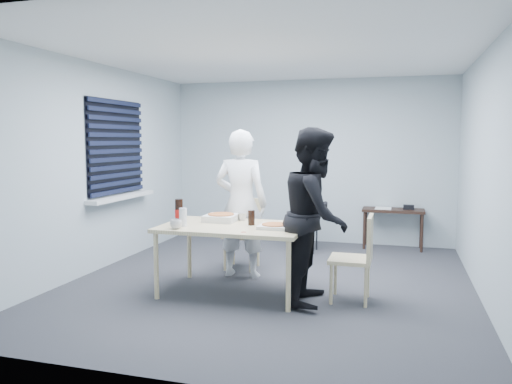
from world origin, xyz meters
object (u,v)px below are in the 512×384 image
(person_black, at_px, (316,216))
(person_white, at_px, (241,204))
(stool, at_px, (305,222))
(backpack, at_px, (305,200))
(dining_table, at_px, (233,231))
(mug_a, at_px, (176,224))
(chair_far, at_px, (244,228))
(chair_right, at_px, (359,252))
(side_table, at_px, (393,214))
(mug_b, at_px, (242,216))
(soda_bottle, at_px, (179,212))

(person_black, bearing_deg, person_white, 55.65)
(stool, relative_size, backpack, 1.21)
(dining_table, bearing_deg, mug_a, -143.52)
(mug_a, bearing_deg, chair_far, 79.63)
(person_white, bearing_deg, chair_right, 157.91)
(dining_table, distance_m, chair_right, 1.33)
(person_black, bearing_deg, side_table, -14.46)
(chair_right, bearing_deg, mug_b, 168.93)
(chair_right, relative_size, soda_bottle, 3.19)
(dining_table, relative_size, mug_a, 12.33)
(dining_table, relative_size, side_table, 1.67)
(side_table, bearing_deg, stool, -155.16)
(chair_far, bearing_deg, backpack, 61.52)
(stool, distance_m, mug_b, 1.93)
(side_table, height_order, backpack, backpack)
(chair_far, xyz_separation_m, person_white, (0.10, -0.43, 0.37))
(chair_far, xyz_separation_m, side_table, (1.84, 1.68, 0.01))
(chair_far, relative_size, person_white, 0.50)
(chair_far, distance_m, mug_a, 1.51)
(chair_right, height_order, stool, chair_right)
(stool, bearing_deg, mug_a, -108.53)
(chair_far, height_order, stool, chair_far)
(chair_right, xyz_separation_m, person_black, (-0.43, -0.11, 0.37))
(mug_a, bearing_deg, person_black, 13.58)
(side_table, bearing_deg, chair_far, -137.58)
(person_black, bearing_deg, chair_right, -75.96)
(chair_far, relative_size, chair_right, 1.00)
(side_table, distance_m, backpack, 1.40)
(chair_right, bearing_deg, soda_bottle, -173.78)
(side_table, bearing_deg, person_black, -104.46)
(side_table, height_order, soda_bottle, soda_bottle)
(person_white, height_order, soda_bottle, person_white)
(mug_b, xyz_separation_m, soda_bottle, (-0.56, -0.46, 0.09))
(chair_right, height_order, backpack, backpack)
(person_black, relative_size, backpack, 3.93)
(stool, relative_size, soda_bottle, 1.96)
(chair_far, relative_size, side_table, 0.98)
(backpack, bearing_deg, side_table, 29.42)
(person_white, height_order, backpack, person_white)
(stool, bearing_deg, side_table, 24.84)
(backpack, distance_m, mug_a, 2.69)
(person_black, bearing_deg, mug_b, 67.71)
(dining_table, relative_size, stool, 2.78)
(stool, height_order, backpack, backpack)
(side_table, bearing_deg, backpack, -154.65)
(chair_far, bearing_deg, mug_a, -100.37)
(backpack, xyz_separation_m, mug_a, (-0.86, -2.55, 0.02))
(chair_right, bearing_deg, side_table, 83.80)
(mug_b, relative_size, soda_bottle, 0.36)
(mug_b, bearing_deg, person_black, -22.29)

